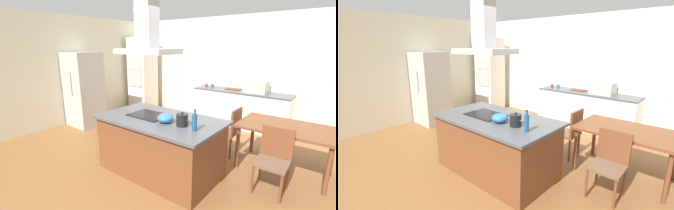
# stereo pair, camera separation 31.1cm
# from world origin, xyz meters

# --- Properties ---
(ground) EXTENTS (16.00, 16.00, 0.00)m
(ground) POSITION_xyz_m (0.00, 1.50, 0.00)
(ground) COLOR brown
(wall_back) EXTENTS (7.20, 0.10, 2.70)m
(wall_back) POSITION_xyz_m (0.00, 3.25, 1.35)
(wall_back) COLOR silver
(wall_back) RESTS_ON ground
(wall_left) EXTENTS (0.10, 8.80, 2.70)m
(wall_left) POSITION_xyz_m (-3.45, 1.00, 1.35)
(wall_left) COLOR silver
(wall_left) RESTS_ON ground
(kitchen_island) EXTENTS (1.90, 1.10, 0.90)m
(kitchen_island) POSITION_xyz_m (0.00, 0.00, 0.45)
(kitchen_island) COLOR brown
(kitchen_island) RESTS_ON ground
(cooktop) EXTENTS (0.60, 0.44, 0.01)m
(cooktop) POSITION_xyz_m (-0.23, 0.00, 0.91)
(cooktop) COLOR black
(cooktop) RESTS_ON kitchen_island
(tea_kettle) EXTENTS (0.21, 0.16, 0.20)m
(tea_kettle) POSITION_xyz_m (0.47, -0.08, 0.99)
(tea_kettle) COLOR black
(tea_kettle) RESTS_ON kitchen_island
(olive_oil_bottle) EXTENTS (0.06, 0.06, 0.29)m
(olive_oil_bottle) POSITION_xyz_m (0.70, -0.15, 1.02)
(olive_oil_bottle) COLOR navy
(olive_oil_bottle) RESTS_ON kitchen_island
(mixing_bowl) EXTENTS (0.24, 0.24, 0.13)m
(mixing_bowl) POSITION_xyz_m (0.19, -0.11, 0.97)
(mixing_bowl) COLOR #2D6BB7
(mixing_bowl) RESTS_ON kitchen_island
(back_counter) EXTENTS (2.32, 0.62, 0.90)m
(back_counter) POSITION_xyz_m (0.18, 2.88, 0.45)
(back_counter) COLOR white
(back_counter) RESTS_ON ground
(countertop_microwave) EXTENTS (0.50, 0.38, 0.28)m
(countertop_microwave) POSITION_xyz_m (0.53, 2.88, 1.04)
(countertop_microwave) COLOR #B2AFAA
(countertop_microwave) RESTS_ON back_counter
(coffee_mug_red) EXTENTS (0.08, 0.08, 0.09)m
(coffee_mug_red) POSITION_xyz_m (-0.75, 2.83, 0.95)
(coffee_mug_red) COLOR red
(coffee_mug_red) RESTS_ON back_counter
(coffee_mug_blue) EXTENTS (0.08, 0.08, 0.09)m
(coffee_mug_blue) POSITION_xyz_m (-0.61, 2.90, 0.95)
(coffee_mug_blue) COLOR #2D56B2
(coffee_mug_blue) RESTS_ON back_counter
(cutting_board) EXTENTS (0.34, 0.24, 0.02)m
(cutting_board) POSITION_xyz_m (-0.06, 2.93, 0.91)
(cutting_board) COLOR #59331E
(cutting_board) RESTS_ON back_counter
(wall_oven_stack) EXTENTS (0.70, 0.66, 2.20)m
(wall_oven_stack) POSITION_xyz_m (-2.90, 2.65, 1.10)
(wall_oven_stack) COLOR white
(wall_oven_stack) RESTS_ON ground
(refrigerator) EXTENTS (0.80, 0.73, 1.82)m
(refrigerator) POSITION_xyz_m (-2.98, 0.63, 0.91)
(refrigerator) COLOR #B2AFAA
(refrigerator) RESTS_ON ground
(dining_table) EXTENTS (1.40, 0.90, 0.75)m
(dining_table) POSITION_xyz_m (1.53, 1.26, 0.67)
(dining_table) COLOR brown
(dining_table) RESTS_ON ground
(chair_at_left_end) EXTENTS (0.42, 0.42, 0.89)m
(chair_at_left_end) POSITION_xyz_m (0.62, 1.26, 0.51)
(chair_at_left_end) COLOR brown
(chair_at_left_end) RESTS_ON ground
(chair_facing_island) EXTENTS (0.42, 0.42, 0.89)m
(chair_facing_island) POSITION_xyz_m (1.53, 0.59, 0.51)
(chair_facing_island) COLOR brown
(chair_facing_island) RESTS_ON ground
(range_hood) EXTENTS (0.90, 0.55, 0.78)m
(range_hood) POSITION_xyz_m (-0.23, 0.00, 2.10)
(range_hood) COLOR #ADADB2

